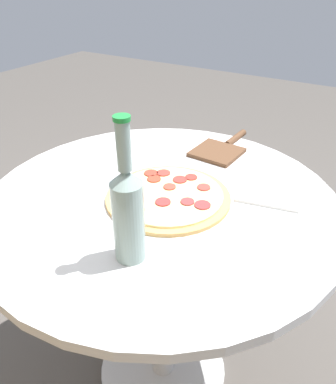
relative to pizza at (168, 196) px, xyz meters
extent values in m
plane|color=#4C4742|center=(0.02, 0.00, -0.75)|extent=(8.00, 8.00, 0.00)
cylinder|color=silver|center=(0.02, 0.00, -0.74)|extent=(0.44, 0.44, 0.02)
cylinder|color=silver|center=(0.02, 0.00, -0.38)|extent=(0.08, 0.08, 0.70)
cylinder|color=silver|center=(0.02, 0.00, -0.02)|extent=(0.91, 0.91, 0.02)
cylinder|color=tan|center=(0.00, 0.00, 0.00)|extent=(0.31, 0.31, 0.01)
cylinder|color=beige|center=(0.00, 0.00, 0.01)|extent=(0.28, 0.28, 0.01)
cylinder|color=#A5332C|center=(0.01, -0.07, 0.01)|extent=(0.04, 0.04, 0.00)
cylinder|color=#A43129|center=(-0.01, -0.10, 0.01)|extent=(0.03, 0.03, 0.00)
cylinder|color=#B0352D|center=(0.06, -0.08, 0.01)|extent=(0.04, 0.04, 0.00)
cylinder|color=#B2302F|center=(-0.01, 0.04, 0.01)|extent=(0.04, 0.04, 0.00)
cylinder|color=#B03E30|center=(0.01, -0.03, 0.01)|extent=(0.03, 0.03, 0.00)
cylinder|color=#AB3728|center=(0.09, -0.06, 0.01)|extent=(0.04, 0.04, 0.00)
cylinder|color=#A13534|center=(-0.06, 0.01, 0.01)|extent=(0.03, 0.03, 0.00)
cylinder|color=#B13531|center=(0.02, 0.10, 0.01)|extent=(0.03, 0.03, 0.00)
cylinder|color=#AF3A31|center=(-0.07, -0.07, 0.01)|extent=(0.03, 0.03, 0.00)
cylinder|color=#A73232|center=(-0.10, 0.01, 0.01)|extent=(0.04, 0.04, 0.00)
cylinder|color=#B73B27|center=(0.07, -0.04, 0.01)|extent=(0.04, 0.04, 0.00)
cylinder|color=gray|center=(-0.05, 0.22, 0.08)|extent=(0.06, 0.06, 0.17)
cone|color=gray|center=(-0.05, 0.22, 0.18)|extent=(0.06, 0.06, 0.03)
cylinder|color=gray|center=(-0.05, 0.22, 0.24)|extent=(0.03, 0.03, 0.09)
cylinder|color=#1E8438|center=(-0.05, 0.22, 0.29)|extent=(0.03, 0.03, 0.01)
cube|color=brown|center=(0.00, -0.30, 0.00)|extent=(0.15, 0.15, 0.01)
cylinder|color=brown|center=(-0.01, -0.43, 0.00)|extent=(0.03, 0.12, 0.02)
cube|color=white|center=(-0.22, -0.13, 0.00)|extent=(0.17, 0.12, 0.01)
camera|label=1|loc=(-0.41, 0.68, 0.51)|focal=35.00mm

